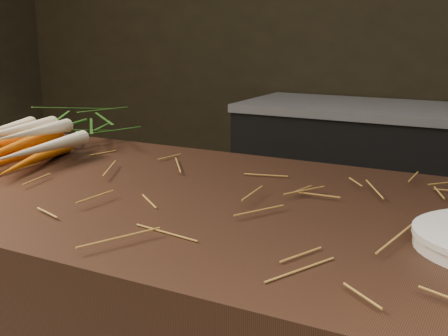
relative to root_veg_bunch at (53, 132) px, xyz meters
The scene contains 3 objects.
back_counter 1.92m from the root_veg_bunch, 69.48° to the left, with size 1.82×0.62×0.84m.
straw_bedding 0.38m from the root_veg_bunch, 22.99° to the right, with size 1.40×0.60×0.02m, color olive, non-canonical shape.
root_veg_bunch is the anchor object (origin of this frame).
Camera 1 is at (0.65, -0.55, 1.19)m, focal length 45.00 mm.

